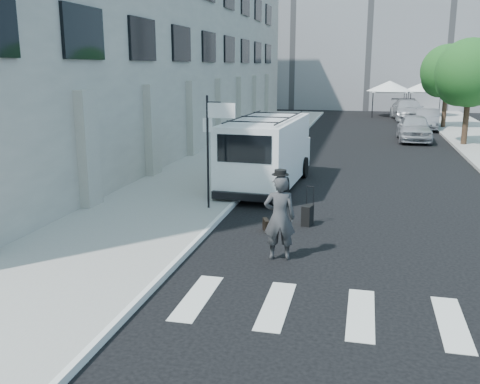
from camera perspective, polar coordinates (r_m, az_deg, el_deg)
The scene contains 15 objects.
ground at distance 13.41m, azimuth 3.46°, elevation -6.39°, with size 120.00×120.00×0.00m, color black.
sidewalk_left at distance 29.48m, azimuth 0.65°, elevation 4.67°, with size 4.50×48.00×0.15m, color gray.
building_left at distance 33.38m, azimuth -11.24°, elevation 15.64°, with size 10.00×44.00×12.00m, color gray.
sign_pole at distance 16.38m, azimuth -2.69°, elevation 6.78°, with size 1.03×0.07×3.50m.
tree_near at distance 33.05m, azimuth 23.12°, elevation 11.36°, with size 3.80×3.83×6.03m.
tree_far at distance 41.95m, azimuth 21.09°, elevation 11.73°, with size 3.80×3.83×6.03m.
tent_left at distance 50.51m, azimuth 15.67°, elevation 10.81°, with size 4.00×4.00×3.20m.
tent_right at distance 51.23m, azimuth 19.28°, elevation 10.59°, with size 4.00×4.00×3.20m.
businessman at distance 12.63m, azimuth 4.24°, elevation -2.74°, with size 0.75×0.49×2.06m, color #373739.
briefcase at distance 14.98m, azimuth 2.79°, elevation -3.56°, with size 0.12×0.44×0.34m, color black.
suitcase at distance 15.59m, azimuth 7.21°, elevation -2.47°, with size 0.34×0.45×1.13m.
cargo_van at distance 20.38m, azimuth 2.94°, elevation 4.30°, with size 2.71×7.00×2.57m.
parked_car_a at distance 34.54m, azimuth 18.10°, elevation 6.53°, with size 1.93×4.79×1.63m, color #A4A5AC.
parked_car_b at distance 41.08m, azimuth 19.39°, elevation 7.32°, with size 1.57×4.50×1.48m, color slate.
parked_car_c at distance 47.93m, azimuth 17.46°, elevation 8.35°, with size 2.40×5.90×1.71m, color #ABAEB3.
Camera 1 is at (2.10, -12.44, 4.52)m, focal length 40.00 mm.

